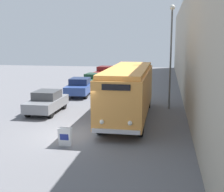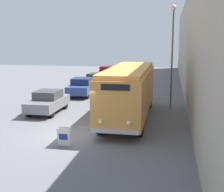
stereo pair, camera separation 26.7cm
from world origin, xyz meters
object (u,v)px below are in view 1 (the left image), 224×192
at_px(parked_car_mid, 80,87).
at_px(parked_car_distant, 105,72).
at_px(parked_car_near, 47,102).
at_px(streetlamp, 171,44).
at_px(parked_car_far, 93,80).
at_px(vintage_bus, 128,90).
at_px(sign_board, 65,137).

relative_size(parked_car_mid, parked_car_distant, 0.88).
bearing_deg(parked_car_near, streetlamp, 17.99).
bearing_deg(parked_car_near, parked_car_far, 87.91).
relative_size(vintage_bus, parked_car_mid, 2.32).
relative_size(streetlamp, parked_car_near, 1.78).
height_order(sign_board, parked_car_near, parked_car_near).
bearing_deg(streetlamp, sign_board, -118.60).
relative_size(parked_car_near, parked_car_mid, 0.96).
bearing_deg(parked_car_far, sign_board, -75.55).
bearing_deg(parked_car_distant, vintage_bus, -69.62).
height_order(parked_car_mid, parked_car_far, parked_car_mid).
bearing_deg(vintage_bus, parked_car_far, 112.24).
bearing_deg(parked_car_far, parked_car_near, -86.56).
distance_m(sign_board, parked_car_near, 6.98).
height_order(vintage_bus, parked_car_distant, vintage_bus).
relative_size(sign_board, parked_car_near, 0.22).
relative_size(sign_board, streetlamp, 0.12).
xyz_separation_m(parked_car_near, parked_car_mid, (0.45, 6.55, 0.03)).
bearing_deg(parked_car_near, sign_board, -62.00).
height_order(vintage_bus, parked_car_near, vintage_bus).
distance_m(vintage_bus, sign_board, 6.09).
xyz_separation_m(parked_car_near, parked_car_distant, (0.22, 18.80, 0.03)).
relative_size(streetlamp, parked_car_mid, 1.71).
bearing_deg(streetlamp, parked_car_near, -161.87).
height_order(parked_car_near, parked_car_far, parked_car_near).
xyz_separation_m(parked_car_near, parked_car_far, (0.41, 11.92, -0.04)).
bearing_deg(parked_car_mid, parked_car_distant, 88.42).
height_order(sign_board, parked_car_mid, parked_car_mid).
bearing_deg(vintage_bus, sign_board, -112.52).
relative_size(sign_board, parked_car_mid, 0.21).
distance_m(vintage_bus, parked_car_distant, 20.22).
xyz_separation_m(vintage_bus, parked_car_far, (-5.15, 12.60, -1.10)).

